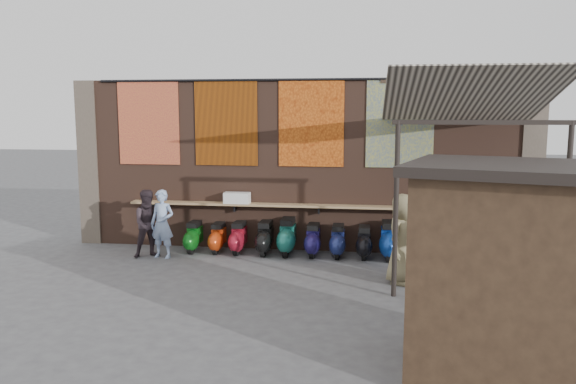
% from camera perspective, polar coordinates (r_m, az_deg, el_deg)
% --- Properties ---
extents(ground, '(70.00, 70.00, 0.00)m').
position_cam_1_polar(ground, '(11.01, -0.60, -9.04)').
color(ground, '#474749').
rests_on(ground, ground).
extents(brick_wall, '(10.00, 0.40, 4.00)m').
position_cam_1_polar(brick_wall, '(13.26, 1.14, 2.72)').
color(brick_wall, brown).
rests_on(brick_wall, ground).
extents(pier_left, '(0.50, 0.50, 4.00)m').
position_cam_1_polar(pier_left, '(14.81, -19.29, 2.83)').
color(pier_left, '#4C4238').
rests_on(pier_left, ground).
extents(pier_right, '(0.50, 0.50, 4.00)m').
position_cam_1_polar(pier_right, '(13.65, 23.38, 2.21)').
color(pier_right, '#4C4238').
rests_on(pier_right, ground).
extents(eating_counter, '(8.00, 0.32, 0.05)m').
position_cam_1_polar(eating_counter, '(13.01, 0.94, -1.38)').
color(eating_counter, '#9E7A51').
rests_on(eating_counter, brick_wall).
extents(shelf_box, '(0.60, 0.28, 0.25)m').
position_cam_1_polar(shelf_box, '(13.20, -5.20, -0.60)').
color(shelf_box, white).
rests_on(shelf_box, eating_counter).
extents(tapestry_redgold, '(1.50, 0.02, 2.00)m').
position_cam_1_polar(tapestry_redgold, '(13.89, -13.98, 6.86)').
color(tapestry_redgold, maroon).
rests_on(tapestry_redgold, brick_wall).
extents(tapestry_sun, '(1.50, 0.02, 2.00)m').
position_cam_1_polar(tapestry_sun, '(13.30, -6.31, 7.01)').
color(tapestry_sun, '#BE520B').
rests_on(tapestry_sun, brick_wall).
extents(tapestry_orange, '(1.50, 0.02, 2.00)m').
position_cam_1_polar(tapestry_orange, '(12.95, 2.37, 7.02)').
color(tapestry_orange, '#CF6019').
rests_on(tapestry_orange, brick_wall).
extents(tapestry_multi, '(1.50, 0.02, 2.00)m').
position_cam_1_polar(tapestry_multi, '(12.90, 11.30, 6.87)').
color(tapestry_multi, navy).
rests_on(tapestry_multi, brick_wall).
extents(hang_rail, '(9.50, 0.06, 0.06)m').
position_cam_1_polar(hang_rail, '(12.99, 1.04, 11.35)').
color(hang_rail, black).
rests_on(hang_rail, brick_wall).
extents(scooter_stool_0, '(0.33, 0.74, 0.70)m').
position_cam_1_polar(scooter_stool_0, '(13.34, -9.55, -4.53)').
color(scooter_stool_0, '#0E6216').
rests_on(scooter_stool_0, ground).
extents(scooter_stool_1, '(0.32, 0.71, 0.68)m').
position_cam_1_polar(scooter_stool_1, '(13.21, -7.14, -4.66)').
color(scooter_stool_1, '#B8350E').
rests_on(scooter_stool_1, ground).
extents(scooter_stool_2, '(0.34, 0.76, 0.72)m').
position_cam_1_polar(scooter_stool_2, '(13.06, -5.06, -4.68)').
color(scooter_stool_2, maroon).
rests_on(scooter_stool_2, ground).
extents(scooter_stool_3, '(0.36, 0.79, 0.75)m').
position_cam_1_polar(scooter_stool_3, '(12.93, -2.36, -4.71)').
color(scooter_stool_3, black).
rests_on(scooter_stool_3, ground).
extents(scooter_stool_4, '(0.39, 0.87, 0.83)m').
position_cam_1_polar(scooter_stool_4, '(12.89, -0.06, -4.58)').
color(scooter_stool_4, '#19675B').
rests_on(scooter_stool_4, ground).
extents(scooter_stool_5, '(0.34, 0.77, 0.73)m').
position_cam_1_polar(scooter_stool_5, '(12.79, 2.56, -4.92)').
color(scooter_stool_5, '#1D1552').
rests_on(scooter_stool_5, ground).
extents(scooter_stool_6, '(0.34, 0.76, 0.72)m').
position_cam_1_polar(scooter_stool_6, '(12.75, 5.09, -5.00)').
color(scooter_stool_6, navy).
rests_on(scooter_stool_6, ground).
extents(scooter_stool_7, '(0.34, 0.75, 0.72)m').
position_cam_1_polar(scooter_stool_7, '(12.69, 7.74, -5.12)').
color(scooter_stool_7, black).
rests_on(scooter_stool_7, ground).
extents(scooter_stool_8, '(0.40, 0.88, 0.83)m').
position_cam_1_polar(scooter_stool_8, '(12.69, 10.18, -4.89)').
color(scooter_stool_8, navy).
rests_on(scooter_stool_8, ground).
extents(scooter_stool_9, '(0.40, 0.88, 0.84)m').
position_cam_1_polar(scooter_stool_9, '(12.75, 12.75, -4.91)').
color(scooter_stool_9, '#0D158F').
rests_on(scooter_stool_9, ground).
extents(diner_left, '(0.61, 0.46, 1.54)m').
position_cam_1_polar(diner_left, '(12.88, -12.66, -3.18)').
color(diner_left, '#90A8D2').
rests_on(diner_left, ground).
extents(diner_right, '(0.94, 0.88, 1.54)m').
position_cam_1_polar(diner_right, '(12.99, -13.91, -3.13)').
color(diner_right, '#2F252A').
rests_on(diner_right, ground).
extents(shopper_navy, '(1.04, 0.53, 1.70)m').
position_cam_1_polar(shopper_navy, '(11.05, 16.40, -4.76)').
color(shopper_navy, '#151F30').
rests_on(shopper_navy, ground).
extents(shopper_grey, '(1.21, 0.99, 1.63)m').
position_cam_1_polar(shopper_grey, '(10.05, 20.33, -6.42)').
color(shopper_grey, '#5E5E63').
rests_on(shopper_grey, ground).
extents(shopper_tan, '(0.88, 1.00, 1.73)m').
position_cam_1_polar(shopper_tan, '(10.91, 11.50, -4.66)').
color(shopper_tan, '#7E7250').
rests_on(shopper_tan, ground).
extents(market_stall, '(2.75, 2.36, 2.54)m').
position_cam_1_polar(market_stall, '(7.30, 22.51, -8.26)').
color(market_stall, black).
rests_on(market_stall, ground).
extents(stall_roof, '(3.10, 2.70, 0.12)m').
position_cam_1_polar(stall_roof, '(7.05, 23.10, 2.18)').
color(stall_roof, black).
rests_on(stall_roof, market_stall).
extents(stall_sign, '(1.16, 0.39, 0.50)m').
position_cam_1_polar(stall_sign, '(8.06, 23.02, -2.60)').
color(stall_sign, gold).
rests_on(stall_sign, market_stall).
extents(stall_shelf, '(1.89, 0.66, 0.06)m').
position_cam_1_polar(stall_shelf, '(8.27, 22.67, -8.84)').
color(stall_shelf, '#473321').
rests_on(stall_shelf, market_stall).
extents(awning_canvas, '(3.20, 3.28, 0.97)m').
position_cam_1_polar(awning_canvas, '(11.47, 17.90, 9.24)').
color(awning_canvas, beige).
rests_on(awning_canvas, brick_wall).
extents(awning_ledger, '(3.30, 0.08, 0.12)m').
position_cam_1_polar(awning_ledger, '(13.05, 16.78, 10.87)').
color(awning_ledger, '#33261C').
rests_on(awning_ledger, brick_wall).
extents(awning_header, '(3.00, 0.08, 0.08)m').
position_cam_1_polar(awning_header, '(9.99, 19.24, 6.70)').
color(awning_header, black).
rests_on(awning_header, awning_post_left).
extents(awning_post_left, '(0.09, 0.09, 3.10)m').
position_cam_1_polar(awning_post_left, '(9.96, 10.90, -1.85)').
color(awning_post_left, black).
rests_on(awning_post_left, ground).
extents(awning_post_right, '(0.09, 0.09, 3.10)m').
position_cam_1_polar(awning_post_right, '(10.49, 26.37, -2.06)').
color(awning_post_right, black).
rests_on(awning_post_right, ground).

